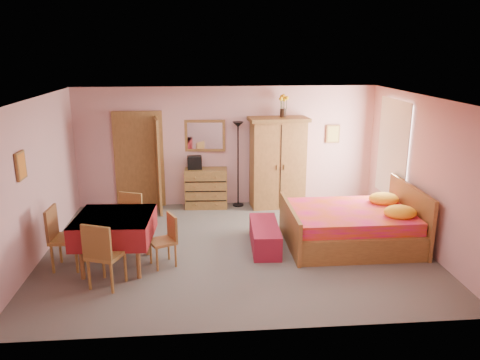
{
  "coord_description": "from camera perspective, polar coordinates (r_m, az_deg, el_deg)",
  "views": [
    {
      "loc": [
        -0.58,
        -7.53,
        3.35
      ],
      "look_at": [
        0.1,
        0.3,
        1.15
      ],
      "focal_mm": 35.0,
      "sensor_mm": 36.0,
      "label": 1
    }
  ],
  "objects": [
    {
      "name": "chair_east",
      "position": [
        7.58,
        -9.43,
        -7.34
      ],
      "size": [
        0.5,
        0.5,
        0.84
      ],
      "primitive_type": "cube",
      "rotation": [
        0.0,
        0.0,
        2.0
      ],
      "color": "#AC723A",
      "rests_on": "floor"
    },
    {
      "name": "doorway",
      "position": [
        10.35,
        -12.16,
        2.31
      ],
      "size": [
        1.06,
        0.12,
        2.15
      ],
      "primitive_type": "cube",
      "color": "#9E6B35",
      "rests_on": "floor"
    },
    {
      "name": "floor",
      "position": [
        8.26,
        -0.52,
        -8.28
      ],
      "size": [
        6.5,
        6.5,
        0.0
      ],
      "primitive_type": "plane",
      "color": "slate",
      "rests_on": "ground"
    },
    {
      "name": "chair_south",
      "position": [
        7.11,
        -16.01,
        -8.62
      ],
      "size": [
        0.6,
        0.6,
        1.01
      ],
      "primitive_type": "cube",
      "rotation": [
        0.0,
        0.0,
        -0.38
      ],
      "color": "olive",
      "rests_on": "floor"
    },
    {
      "name": "sunflower_vase",
      "position": [
        10.04,
        5.3,
        9.02
      ],
      "size": [
        0.19,
        0.19,
        0.47
      ],
      "primitive_type": "cube",
      "rotation": [
        0.0,
        0.0,
        0.02
      ],
      "color": "yellow",
      "rests_on": "wardrobe"
    },
    {
      "name": "chair_west",
      "position": [
        7.86,
        -20.38,
        -6.65
      ],
      "size": [
        0.48,
        0.48,
        1.01
      ],
      "primitive_type": "cube",
      "rotation": [
        0.0,
        0.0,
        -1.62
      ],
      "color": "#AE7D3B",
      "rests_on": "floor"
    },
    {
      "name": "wall_mirror",
      "position": [
        10.17,
        -4.29,
        5.41
      ],
      "size": [
        0.88,
        0.12,
        0.69
      ],
      "primitive_type": "cube",
      "rotation": [
        0.0,
        0.0,
        -0.08
      ],
      "color": "silver",
      "rests_on": "wall_back"
    },
    {
      "name": "chair_north",
      "position": [
        8.32,
        -13.7,
        -5.02
      ],
      "size": [
        0.56,
        0.56,
        0.95
      ],
      "primitive_type": "cube",
      "rotation": [
        0.0,
        0.0,
        2.77
      ],
      "color": "brown",
      "rests_on": "floor"
    },
    {
      "name": "wardrobe",
      "position": [
        10.16,
        4.6,
        2.11
      ],
      "size": [
        1.3,
        0.74,
        1.97
      ],
      "primitive_type": "cube",
      "rotation": [
        0.0,
        0.0,
        0.08
      ],
      "color": "#9D6935",
      "rests_on": "floor"
    },
    {
      "name": "dining_table",
      "position": [
        7.7,
        -14.91,
        -7.23
      ],
      "size": [
        1.22,
        1.22,
        0.85
      ],
      "primitive_type": "cube",
      "rotation": [
        0.0,
        0.0,
        -0.05
      ],
      "color": "maroon",
      "rests_on": "floor"
    },
    {
      "name": "wall_left",
      "position": [
        8.25,
        -23.67,
        -0.1
      ],
      "size": [
        0.1,
        5.0,
        2.6
      ],
      "primitive_type": "cube",
      "color": "#D4999A",
      "rests_on": "floor"
    },
    {
      "name": "wall_front",
      "position": [
        5.46,
        1.49,
        -6.42
      ],
      "size": [
        6.5,
        0.1,
        2.6
      ],
      "primitive_type": "cube",
      "color": "#D4999A",
      "rests_on": "floor"
    },
    {
      "name": "wall_back",
      "position": [
        10.25,
        -1.62,
        4.1
      ],
      "size": [
        6.5,
        0.1,
        2.6
      ],
      "primitive_type": "cube",
      "color": "#D4999A",
      "rests_on": "floor"
    },
    {
      "name": "picture_back",
      "position": [
        10.57,
        11.26,
        5.54
      ],
      "size": [
        0.3,
        0.04,
        0.4
      ],
      "primitive_type": "cube",
      "color": "#D8BF59",
      "rests_on": "wall_back"
    },
    {
      "name": "stereo",
      "position": [
        10.11,
        -5.56,
        2.13
      ],
      "size": [
        0.31,
        0.24,
        0.28
      ],
      "primitive_type": "cube",
      "rotation": [
        0.0,
        0.0,
        0.05
      ],
      "color": "black",
      "rests_on": "chest_of_drawers"
    },
    {
      "name": "picture_left",
      "position": [
        7.6,
        -25.17,
        1.59
      ],
      "size": [
        0.04,
        0.32,
        0.42
      ],
      "primitive_type": "cube",
      "color": "orange",
      "rests_on": "wall_left"
    },
    {
      "name": "ceiling",
      "position": [
        7.59,
        -0.57,
        9.96
      ],
      "size": [
        6.5,
        6.5,
        0.0
      ],
      "primitive_type": "plane",
      "rotation": [
        3.14,
        0.0,
        0.0
      ],
      "color": "brown",
      "rests_on": "wall_back"
    },
    {
      "name": "window",
      "position": [
        9.7,
        18.17,
        3.56
      ],
      "size": [
        0.08,
        1.4,
        1.95
      ],
      "primitive_type": "cube",
      "color": "white",
      "rests_on": "wall_right"
    },
    {
      "name": "wall_right",
      "position": [
        8.69,
        21.35,
        0.9
      ],
      "size": [
        0.1,
        5.0,
        2.6
      ],
      "primitive_type": "cube",
      "color": "#D4999A",
      "rests_on": "floor"
    },
    {
      "name": "chest_of_drawers",
      "position": [
        10.23,
        -4.15,
        -0.99
      ],
      "size": [
        0.93,
        0.5,
        0.86
      ],
      "primitive_type": "cube",
      "rotation": [
        0.0,
        0.0,
        -0.05
      ],
      "color": "olive",
      "rests_on": "floor"
    },
    {
      "name": "bed",
      "position": [
        8.47,
        13.31,
        -4.3
      ],
      "size": [
        2.26,
        1.78,
        1.05
      ],
      "primitive_type": "cube",
      "rotation": [
        0.0,
        0.0,
        -0.0
      ],
      "color": "#D91567",
      "rests_on": "floor"
    },
    {
      "name": "floor_lamp",
      "position": [
        10.15,
        -0.24,
        1.88
      ],
      "size": [
        0.31,
        0.31,
        1.87
      ],
      "primitive_type": "cube",
      "rotation": [
        0.0,
        0.0,
        -0.35
      ],
      "color": "black",
      "rests_on": "floor"
    },
    {
      "name": "bench",
      "position": [
        8.22,
        3.04,
        -6.85
      ],
      "size": [
        0.52,
        1.27,
        0.42
      ],
      "primitive_type": "cube",
      "rotation": [
        0.0,
        0.0,
        -0.04
      ],
      "color": "maroon",
      "rests_on": "floor"
    }
  ]
}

